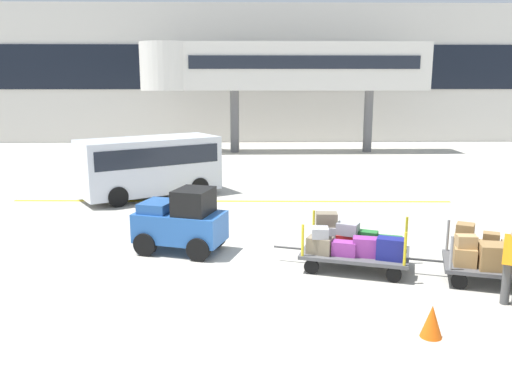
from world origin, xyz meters
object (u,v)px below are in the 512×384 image
(baggage_cart_middle, at_px, (498,256))
(shuttle_van, at_px, (149,163))
(safety_cone_far, at_px, (121,172))
(baggage_cart_lead, at_px, (352,244))
(safety_cone_near, at_px, (432,321))
(baggage_tug, at_px, (181,222))

(baggage_cart_middle, bearing_deg, shuttle_van, 135.72)
(shuttle_van, bearing_deg, baggage_cart_middle, -44.28)
(baggage_cart_middle, distance_m, safety_cone_far, 15.86)
(baggage_cart_lead, bearing_deg, shuttle_van, 127.45)
(safety_cone_near, bearing_deg, baggage_tug, 135.36)
(safety_cone_near, height_order, safety_cone_far, same)
(safety_cone_far, bearing_deg, baggage_tug, -69.44)
(shuttle_van, xyz_separation_m, safety_cone_far, (-1.86, 3.60, -0.96))
(baggage_tug, xyz_separation_m, shuttle_van, (-1.83, 6.23, 0.48))
(baggage_cart_lead, distance_m, safety_cone_near, 3.33)
(safety_cone_near, bearing_deg, baggage_cart_lead, 101.45)
(shuttle_van, xyz_separation_m, safety_cone_near, (6.39, -10.74, -0.96))
(baggage_tug, relative_size, baggage_cart_middle, 0.76)
(baggage_tug, relative_size, safety_cone_near, 4.25)
(safety_cone_far, bearing_deg, baggage_cart_lead, -55.60)
(baggage_cart_lead, bearing_deg, baggage_tug, 162.19)
(baggage_tug, distance_m, baggage_cart_middle, 7.06)
(baggage_tug, height_order, shuttle_van, shuttle_van)
(baggage_tug, bearing_deg, safety_cone_near, -44.64)
(safety_cone_near, bearing_deg, baggage_cart_middle, 47.66)
(baggage_cart_middle, relative_size, safety_cone_far, 5.60)
(baggage_cart_middle, xyz_separation_m, shuttle_van, (-8.57, 8.35, 0.67))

